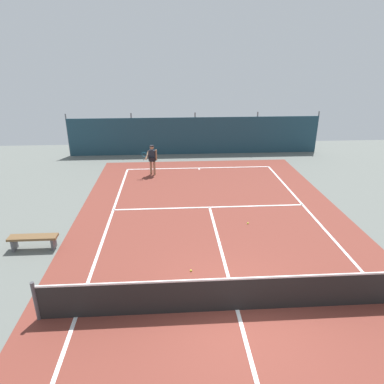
# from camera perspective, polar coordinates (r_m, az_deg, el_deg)

# --- Properties ---
(ground_plane) EXTENTS (36.00, 36.00, 0.00)m
(ground_plane) POSITION_cam_1_polar(r_m,az_deg,el_deg) (9.47, 7.51, -18.85)
(ground_plane) COLOR slate
(court_surface) EXTENTS (11.02, 26.60, 0.01)m
(court_surface) POSITION_cam_1_polar(r_m,az_deg,el_deg) (9.47, 7.51, -18.83)
(court_surface) COLOR brown
(court_surface) RESTS_ON ground
(tennis_net) EXTENTS (10.12, 0.10, 1.10)m
(tennis_net) POSITION_cam_1_polar(r_m,az_deg,el_deg) (9.15, 7.68, -16.42)
(tennis_net) COLOR black
(tennis_net) RESTS_ON ground
(back_fence) EXTENTS (16.30, 0.98, 2.70)m
(back_fence) POSITION_cam_1_polar(r_m,az_deg,el_deg) (23.22, 0.42, 8.29)
(back_fence) COLOR #1E3D4C
(back_fence) RESTS_ON ground
(tennis_player) EXTENTS (0.82, 0.67, 1.64)m
(tennis_player) POSITION_cam_1_polar(r_m,az_deg,el_deg) (18.68, -6.65, 5.67)
(tennis_player) COLOR #9E7051
(tennis_player) RESTS_ON ground
(tennis_ball_near_player) EXTENTS (0.07, 0.07, 0.07)m
(tennis_ball_near_player) POSITION_cam_1_polar(r_m,az_deg,el_deg) (10.71, -0.17, -12.93)
(tennis_ball_near_player) COLOR #CCDB33
(tennis_ball_near_player) RESTS_ON ground
(tennis_ball_midcourt) EXTENTS (0.07, 0.07, 0.07)m
(tennis_ball_midcourt) POSITION_cam_1_polar(r_m,az_deg,el_deg) (13.59, 9.26, -5.14)
(tennis_ball_midcourt) COLOR #CCDB33
(tennis_ball_midcourt) RESTS_ON ground
(courtside_bench) EXTENTS (1.60, 0.40, 0.49)m
(courtside_bench) POSITION_cam_1_polar(r_m,az_deg,el_deg) (12.81, -24.87, -7.12)
(courtside_bench) COLOR brown
(courtside_bench) RESTS_ON ground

